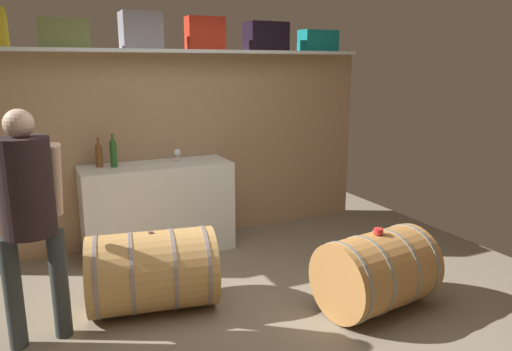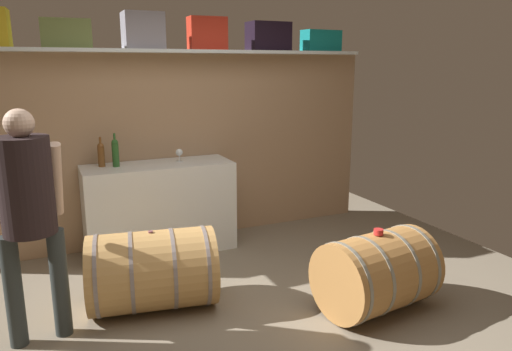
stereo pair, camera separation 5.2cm
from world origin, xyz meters
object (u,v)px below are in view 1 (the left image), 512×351
at_px(toolcase_grey, 141,31).
at_px(toolcase_black, 266,36).
at_px(wine_bottle_amber, 99,154).
at_px(wine_barrel_near, 376,272).
at_px(wine_barrel_far, 152,271).
at_px(winemaker_pouring, 28,204).
at_px(wine_glass, 177,153).
at_px(toolcase_red, 205,33).
at_px(work_cabinet, 158,208).
at_px(toolcase_teal, 318,41).
at_px(wine_bottle_green, 113,153).
at_px(tasting_cup, 378,231).
at_px(toolcase_olive, 64,33).

distance_m(toolcase_grey, toolcase_black, 1.32).
xyz_separation_m(toolcase_grey, wine_bottle_amber, (-0.47, -0.08, -1.14)).
bearing_deg(wine_barrel_near, toolcase_grey, 113.33).
relative_size(toolcase_black, wine_barrel_near, 0.47).
relative_size(wine_barrel_near, wine_barrel_far, 0.88).
relative_size(wine_bottle_amber, winemaker_pouring, 0.18).
relative_size(toolcase_black, wine_glass, 3.37).
bearing_deg(winemaker_pouring, toolcase_red, 35.14).
bearing_deg(work_cabinet, toolcase_black, 7.95).
relative_size(toolcase_teal, wine_bottle_amber, 1.53).
relative_size(wine_bottle_green, wine_bottle_amber, 1.13).
bearing_deg(toolcase_grey, work_cabinet, -77.25).
bearing_deg(toolcase_black, work_cabinet, -171.79).
relative_size(toolcase_teal, tasting_cup, 6.03).
bearing_deg(winemaker_pouring, wine_barrel_far, 3.55).
bearing_deg(toolcase_red, wine_glass, -157.71).
bearing_deg(wine_barrel_far, work_cabinet, 83.58).
height_order(toolcase_grey, tasting_cup, toolcase_grey).
xyz_separation_m(toolcase_grey, wine_glass, (0.27, -0.14, -1.18)).
distance_m(toolcase_teal, tasting_cup, 2.63).
bearing_deg(wine_bottle_green, toolcase_grey, 21.89).
bearing_deg(work_cabinet, toolcase_olive, 166.16).
bearing_deg(wine_barrel_near, work_cabinet, 114.81).
xyz_separation_m(toolcase_olive, wine_bottle_green, (0.34, -0.14, -1.08)).
relative_size(wine_bottle_amber, wine_barrel_far, 0.27).
height_order(wine_barrel_near, winemaker_pouring, winemaker_pouring).
bearing_deg(wine_glass, tasting_cup, -62.92).
distance_m(toolcase_red, toolcase_teal, 1.34).
relative_size(wine_glass, tasting_cup, 1.79).
bearing_deg(wine_bottle_green, wine_bottle_amber, 154.47).
height_order(toolcase_grey, wine_bottle_green, toolcase_grey).
xyz_separation_m(toolcase_grey, wine_barrel_far, (-0.29, -1.33, -1.85)).
distance_m(toolcase_black, winemaker_pouring, 3.05).
bearing_deg(tasting_cup, toolcase_red, 106.52).
distance_m(toolcase_red, work_cabinet, 1.81).
relative_size(toolcase_olive, wine_barrel_near, 0.46).
bearing_deg(toolcase_grey, wine_bottle_green, -158.33).
height_order(toolcase_teal, wine_bottle_green, toolcase_teal).
bearing_deg(toolcase_black, wine_barrel_near, -91.60).
xyz_separation_m(toolcase_black, wine_barrel_near, (-0.07, -2.06, -1.83)).
bearing_deg(wine_glass, wine_bottle_green, -179.98).
xyz_separation_m(wine_bottle_green, wine_glass, (0.62, 0.00, -0.05)).
xyz_separation_m(toolcase_olive, wine_barrel_far, (0.39, -1.33, -1.81)).
distance_m(toolcase_grey, toolcase_teal, 1.98).
bearing_deg(wine_bottle_amber, wine_barrel_far, -81.82).
bearing_deg(toolcase_red, wine_bottle_green, -170.28).
xyz_separation_m(wine_barrel_near, winemaker_pouring, (-2.35, 0.61, 0.67)).
xyz_separation_m(toolcase_black, work_cabinet, (-1.28, -0.18, -1.69)).
height_order(work_cabinet, wine_bottle_green, wine_bottle_green).
bearing_deg(wine_glass, work_cabinet, -170.26).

